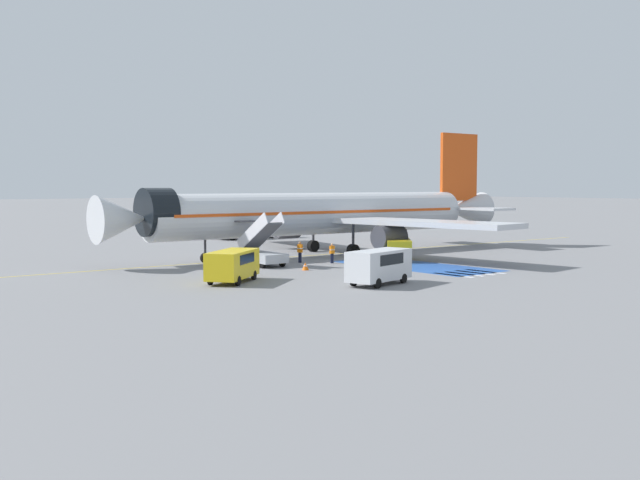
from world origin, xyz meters
TOP-DOWN VIEW (x-y plane):
  - ground_plane at (0.00, 0.00)m, footprint 600.00×600.00m
  - apron_leadline_yellow at (-0.33, 0.48)m, footprint 77.43×3.13m
  - apron_stand_patch_blue at (-0.33, -11.62)m, footprint 6.02×13.96m
  - apron_walkway_bar_0 at (-2.73, -17.61)m, footprint 0.44×3.60m
  - apron_walkway_bar_1 at (-1.53, -17.61)m, footprint 0.44×3.60m
  - apron_walkway_bar_2 at (-0.33, -17.61)m, footprint 0.44×3.60m
  - apron_walkway_bar_3 at (0.87, -17.61)m, footprint 0.44×3.60m
  - airliner at (0.40, 0.45)m, footprint 43.48×37.12m
  - boarding_stairs_forward at (-9.70, -3.62)m, footprint 2.38×5.30m
  - fuel_tanker at (7.01, 22.10)m, footprint 9.42×2.80m
  - service_van_0 at (-10.36, -17.91)m, footprint 5.31×3.05m
  - service_van_1 at (-17.00, -10.93)m, footprint 5.28×4.67m
  - service_van_2 at (1.88, -7.57)m, footprint 4.96×5.17m
  - ground_crew_0 at (-5.87, -3.86)m, footprint 0.35×0.48m
  - ground_crew_1 at (-4.08, -5.86)m, footprint 0.45×0.26m
  - traffic_cone_0 at (-8.90, -8.42)m, footprint 0.54×0.54m
  - traffic_cone_1 at (4.52, -4.60)m, footprint 0.46×0.46m

SIDE VIEW (x-z plane):
  - ground_plane at x=0.00m, z-range 0.00..0.00m
  - apron_leadline_yellow at x=-0.33m, z-range 0.00..0.01m
  - apron_stand_patch_blue at x=-0.33m, z-range 0.00..0.01m
  - apron_walkway_bar_0 at x=-2.73m, z-range 0.00..0.01m
  - apron_walkway_bar_1 at x=-1.53m, z-range 0.00..0.01m
  - apron_walkway_bar_2 at x=-0.33m, z-range 0.00..0.01m
  - apron_walkway_bar_3 at x=0.87m, z-range 0.00..0.01m
  - traffic_cone_1 at x=4.52m, z-range 0.00..0.51m
  - traffic_cone_0 at x=-8.90m, z-range 0.00..0.60m
  - ground_crew_1 at x=-4.08m, z-range 0.12..1.77m
  - ground_crew_0 at x=-5.87m, z-range 0.14..1.90m
  - boarding_stairs_forward at x=-9.70m, z-range -1.14..3.20m
  - service_van_2 at x=1.88m, z-range 0.20..2.01m
  - service_van_1 at x=-17.00m, z-range 0.21..2.31m
  - service_van_0 at x=-10.36m, z-range 0.22..2.45m
  - fuel_tanker at x=7.01m, z-range 0.01..3.35m
  - airliner at x=0.40m, z-range -2.13..9.73m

